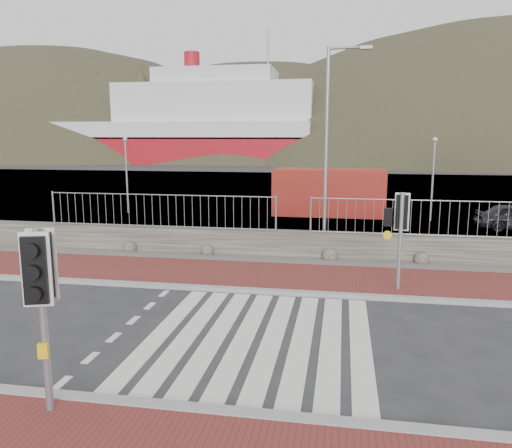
% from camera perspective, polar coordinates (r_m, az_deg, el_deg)
% --- Properties ---
extents(ground, '(220.00, 220.00, 0.00)m').
position_cam_1_polar(ground, '(10.72, 0.29, -12.89)').
color(ground, '#28282B').
rests_on(ground, ground).
extents(sidewalk_far, '(40.00, 3.00, 0.08)m').
position_cam_1_polar(sidewalk_far, '(14.91, 3.19, -6.08)').
color(sidewalk_far, maroon).
rests_on(sidewalk_far, ground).
extents(kerb_near, '(40.00, 0.25, 0.12)m').
position_cam_1_polar(kerb_near, '(8.07, -3.52, -20.74)').
color(kerb_near, gray).
rests_on(kerb_near, ground).
extents(kerb_far, '(40.00, 0.25, 0.12)m').
position_cam_1_polar(kerb_far, '(13.49, 2.43, -7.79)').
color(kerb_far, gray).
rests_on(kerb_far, ground).
extents(zebra_crossing, '(4.62, 5.60, 0.01)m').
position_cam_1_polar(zebra_crossing, '(10.72, 0.29, -12.86)').
color(zebra_crossing, silver).
rests_on(zebra_crossing, ground).
extents(gravel_strip, '(40.00, 1.50, 0.06)m').
position_cam_1_polar(gravel_strip, '(16.84, 3.99, -4.25)').
color(gravel_strip, '#59544C').
rests_on(gravel_strip, ground).
extents(stone_wall, '(40.00, 0.60, 0.90)m').
position_cam_1_polar(stone_wall, '(17.51, 4.28, -2.28)').
color(stone_wall, '#413C35').
rests_on(stone_wall, ground).
extents(railing, '(18.07, 0.07, 1.22)m').
position_cam_1_polar(railing, '(17.13, 4.29, 2.10)').
color(railing, gray).
rests_on(railing, stone_wall).
extents(quay, '(120.00, 40.00, 0.50)m').
position_cam_1_polar(quay, '(37.90, 7.36, 3.62)').
color(quay, '#4C4C4F').
rests_on(quay, ground).
extents(water, '(220.00, 50.00, 0.05)m').
position_cam_1_polar(water, '(72.77, 8.64, 6.62)').
color(water, '#3F4C54').
rests_on(water, ground).
extents(ferry, '(50.00, 16.00, 20.00)m').
position_cam_1_polar(ferry, '(81.98, -8.98, 10.73)').
color(ferry, maroon).
rests_on(ferry, ground).
extents(hills_backdrop, '(254.00, 90.00, 100.00)m').
position_cam_1_polar(hills_backdrop, '(101.49, 12.47, -5.78)').
color(hills_backdrop, '#2B331F').
rests_on(hills_backdrop, ground).
extents(traffic_signal_near, '(0.46, 0.35, 2.88)m').
position_cam_1_polar(traffic_signal_near, '(7.92, -23.39, -6.19)').
color(traffic_signal_near, gray).
rests_on(traffic_signal_near, ground).
extents(traffic_signal_far, '(0.66, 0.30, 2.71)m').
position_cam_1_polar(traffic_signal_far, '(13.78, 16.11, 0.39)').
color(traffic_signal_far, gray).
rests_on(traffic_signal_far, ground).
extents(streetlight, '(1.52, 0.31, 7.19)m').
position_cam_1_polar(streetlight, '(17.83, 8.45, 9.50)').
color(streetlight, gray).
rests_on(streetlight, ground).
extents(shipping_container, '(5.87, 2.50, 2.44)m').
position_cam_1_polar(shipping_container, '(27.02, 8.33, 3.64)').
color(shipping_container, '#9B2E11').
rests_on(shipping_container, ground).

